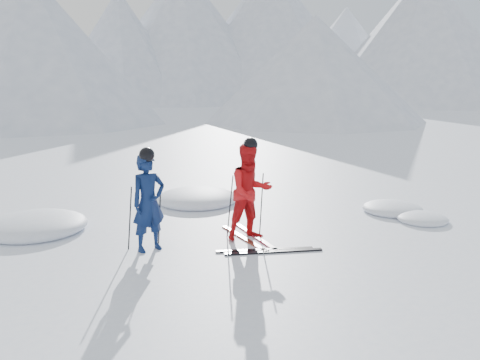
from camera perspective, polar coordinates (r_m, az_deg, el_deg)
name	(u,v)px	position (r m, az deg, el deg)	size (l,w,h in m)	color
ground	(325,235)	(9.84, 9.56, -6.08)	(160.00, 160.00, 0.00)	white
mountain_range	(153,27)	(44.62, -9.75, 16.54)	(106.15, 62.94, 15.53)	#B2BCD1
skier_blue	(149,203)	(8.80, -10.23, -2.53)	(0.62, 0.40, 1.69)	#0B1B45
skier_red	(250,192)	(9.26, 1.17, -1.35)	(0.86, 0.67, 1.78)	red
pole_blue_left	(130,218)	(8.96, -12.25, -4.23)	(0.02, 0.02, 1.13)	black
pole_blue_right	(160,213)	(9.17, -9.01, -3.73)	(0.02, 0.02, 1.13)	black
pole_red_left	(230,206)	(9.43, -1.13, -2.95)	(0.02, 0.02, 1.19)	black
pole_red_right	(261,204)	(9.58, 2.42, -2.72)	(0.02, 0.02, 1.19)	black
ski_worn_left	(244,238)	(9.45, 0.48, -6.58)	(0.09, 1.70, 0.03)	black
ski_worn_right	(256,237)	(9.54, 1.81, -6.40)	(0.09, 1.70, 0.03)	black
ski_loose_a	(265,250)	(8.88, 2.79, -7.84)	(0.09, 1.70, 0.03)	black
ski_loose_b	(274,252)	(8.79, 3.82, -8.04)	(0.09, 1.70, 0.03)	black
snow_lumps	(174,215)	(11.10, -7.42, -3.93)	(8.97, 4.86, 0.43)	white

